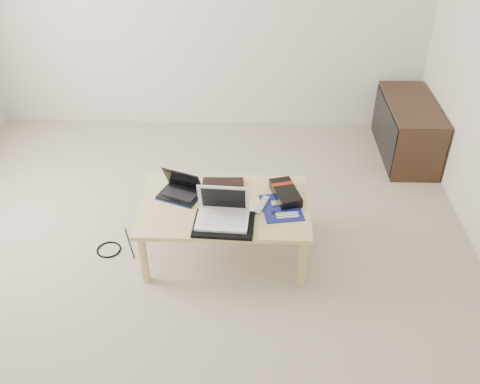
{
  "coord_description": "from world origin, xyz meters",
  "views": [
    {
      "loc": [
        0.45,
        -2.66,
        2.48
      ],
      "look_at": [
        0.37,
        0.12,
        0.5
      ],
      "focal_mm": 40.0,
      "sensor_mm": 36.0,
      "label": 1
    }
  ],
  "objects_px": {
    "coffee_table": "(225,210)",
    "white_laptop": "(223,213)",
    "gpu_box": "(285,193)",
    "media_cabinet": "(407,129)",
    "netbook": "(181,190)"
  },
  "relations": [
    {
      "from": "coffee_table",
      "to": "white_laptop",
      "type": "distance_m",
      "value": 0.21
    },
    {
      "from": "coffee_table",
      "to": "netbook",
      "type": "bearing_deg",
      "value": 161.89
    },
    {
      "from": "coffee_table",
      "to": "gpu_box",
      "type": "distance_m",
      "value": 0.42
    },
    {
      "from": "white_laptop",
      "to": "gpu_box",
      "type": "xyz_separation_m",
      "value": [
        0.4,
        0.27,
        -0.04
      ]
    },
    {
      "from": "coffee_table",
      "to": "white_laptop",
      "type": "relative_size",
      "value": 3.3
    },
    {
      "from": "coffee_table",
      "to": "media_cabinet",
      "type": "relative_size",
      "value": 1.22
    },
    {
      "from": "white_laptop",
      "to": "coffee_table",
      "type": "bearing_deg",
      "value": 89.9
    },
    {
      "from": "coffee_table",
      "to": "netbook",
      "type": "height_order",
      "value": "netbook"
    },
    {
      "from": "gpu_box",
      "to": "media_cabinet",
      "type": "bearing_deg",
      "value": 48.08
    },
    {
      "from": "coffee_table",
      "to": "gpu_box",
      "type": "xyz_separation_m",
      "value": [
        0.4,
        0.1,
        0.08
      ]
    },
    {
      "from": "media_cabinet",
      "to": "gpu_box",
      "type": "bearing_deg",
      "value": -131.92
    },
    {
      "from": "media_cabinet",
      "to": "gpu_box",
      "type": "distance_m",
      "value": 1.67
    },
    {
      "from": "media_cabinet",
      "to": "white_laptop",
      "type": "distance_m",
      "value": 2.14
    },
    {
      "from": "coffee_table",
      "to": "netbook",
      "type": "xyz_separation_m",
      "value": [
        -0.3,
        0.1,
        0.09
      ]
    },
    {
      "from": "media_cabinet",
      "to": "netbook",
      "type": "bearing_deg",
      "value": -145.63
    }
  ]
}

